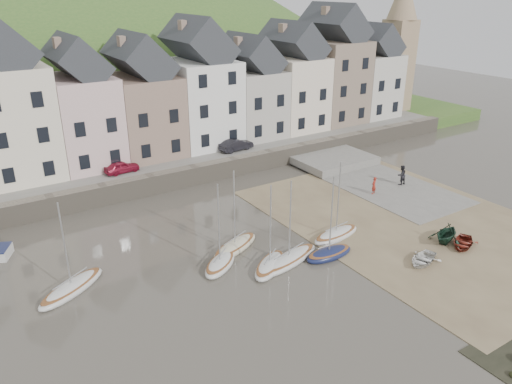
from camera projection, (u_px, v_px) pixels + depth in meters
ground at (302, 259)px, 34.87m from camera, size 160.00×160.00×0.00m
quay_land at (138, 139)px, 59.35m from camera, size 90.00×30.00×1.50m
quay_street at (178, 159)px, 50.14m from camera, size 70.00×7.00×0.10m
seawall at (194, 175)px, 47.68m from camera, size 70.00×1.20×1.80m
beach at (410, 221)px, 40.37m from camera, size 18.00×26.00×0.06m
slipway at (374, 181)px, 48.56m from camera, size 8.00×18.00×0.12m
hillside at (62, 209)px, 85.77m from camera, size 134.40×84.00×84.00m
townhouse_terrace at (176, 94)px, 51.50m from camera, size 61.05×8.00×13.93m
church_spire at (399, 39)px, 66.49m from camera, size 4.00×4.00×18.00m
sailboat_0 at (72, 288)px, 31.12m from camera, size 5.24×4.01×6.32m
sailboat_1 at (220, 264)px, 33.78m from camera, size 3.88×3.48×6.32m
sailboat_2 at (235, 246)px, 36.05m from camera, size 4.97×3.29×6.32m
sailboat_3 at (270, 265)px, 33.63m from camera, size 4.23×3.60×6.32m
sailboat_4 at (289, 260)px, 34.31m from camera, size 5.94×2.92×6.32m
sailboat_5 at (329, 253)px, 35.08m from camera, size 3.83×1.51×6.32m
sailboat_6 at (336, 234)px, 37.74m from camera, size 4.66×2.05×6.32m
rowboat_white at (423, 259)px, 34.17m from camera, size 3.22×2.66×0.58m
rowboat_green at (447, 233)px, 36.75m from camera, size 3.42×3.16×1.50m
rowboat_red at (463, 243)px, 36.33m from camera, size 3.39×3.05×0.58m
person_red at (374, 185)px, 45.14m from camera, size 0.68×0.56×1.61m
person_dark at (401, 175)px, 47.17m from camera, size 0.97×0.77×1.92m
car_left at (122, 167)px, 46.08m from camera, size 3.31×1.57×1.09m
car_right at (236, 145)px, 52.24m from camera, size 3.88×1.73×1.24m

